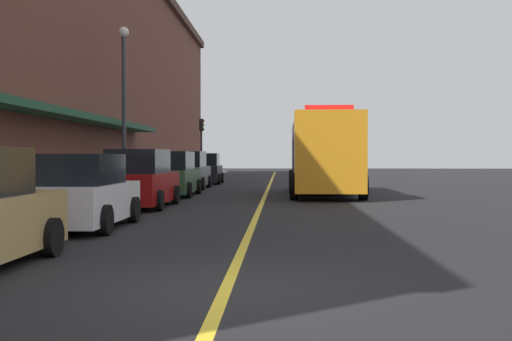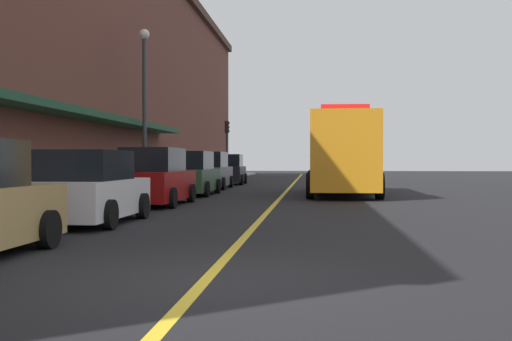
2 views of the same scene
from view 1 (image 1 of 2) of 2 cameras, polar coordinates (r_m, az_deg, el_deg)
The scene contains 16 objects.
ground_plane at distance 32.95m, azimuth 1.09°, elevation -1.60°, with size 112.00×112.00×0.00m, color black.
sidewalk_left at distance 33.65m, azimuth -9.53°, elevation -1.43°, with size 2.40×70.00×0.15m, color #ADA8A0.
lane_center_stripe at distance 32.95m, azimuth 1.09°, elevation -1.59°, with size 0.16×70.00×0.01m, color gold.
brick_building_left at distance 34.66m, azimuth -19.37°, elevation 9.31°, with size 10.25×64.00×13.06m.
parked_car_1 at distance 15.08m, azimuth -15.48°, elevation -2.00°, with size 2.10×4.15×1.69m.
parked_car_2 at distance 20.89m, azimuth -10.28°, elevation -0.88°, with size 2.03×4.62×1.87m.
parked_car_3 at distance 26.75m, azimuth -7.50°, elevation -0.43°, with size 2.03×4.69×1.84m.
parked_car_4 at distance 32.71m, azimuth -6.03°, elevation -0.08°, with size 1.98×4.77×1.90m.
parked_car_5 at distance 38.75m, azimuth -4.56°, elevation 0.08°, with size 2.14×4.21×1.83m.
utility_truck at distance 27.46m, azimuth 6.02°, elevation 1.36°, with size 2.94×9.26×3.55m.
parking_meter_0 at distance 34.40m, azimuth -7.83°, elevation 0.27°, with size 0.14×0.18×1.33m.
parking_meter_1 at distance 31.59m, azimuth -8.74°, elevation 0.19°, with size 0.14×0.18×1.33m.
parking_meter_2 at distance 16.99m, azimuth -18.53°, elevation -0.76°, with size 0.14×0.18×1.33m.
parking_meter_3 at distance 24.41m, azimuth -12.04°, elevation -0.13°, with size 0.14×0.18×1.33m.
street_lamp_left at distance 27.73m, azimuth -11.67°, elevation 6.94°, with size 0.44×0.44×6.94m.
traffic_light_near at distance 48.08m, azimuth -4.87°, elevation 3.05°, with size 0.38×0.36×4.30m.
Camera 1 is at (0.68, -7.91, 1.63)m, focal length 44.99 mm.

